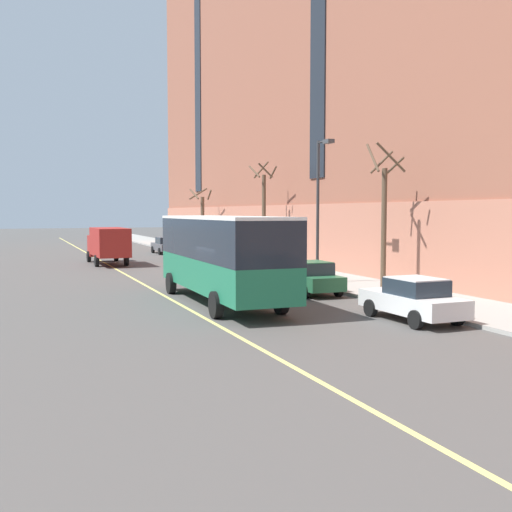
{
  "coord_description": "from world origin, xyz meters",
  "views": [
    {
      "loc": [
        -7.83,
        -21.83,
        3.86
      ],
      "look_at": [
        2.73,
        4.2,
        1.8
      ],
      "focal_mm": 42.0,
      "sensor_mm": 36.0,
      "label": 1
    }
  ],
  "objects": [
    {
      "name": "ground_plane",
      "position": [
        0.0,
        0.0,
        0.0
      ],
      "size": [
        260.0,
        260.0,
        0.0
      ],
      "primitive_type": "plane",
      "color": "#4C4947"
    },
    {
      "name": "sidewalk",
      "position": [
        8.72,
        3.0,
        0.07
      ],
      "size": [
        4.63,
        160.0,
        0.15
      ],
      "primitive_type": "cube",
      "color": "#9E9B93",
      "rests_on": "ground"
    },
    {
      "name": "city_bus",
      "position": [
        0.25,
        1.96,
        2.14
      ],
      "size": [
        3.0,
        11.11,
        3.69
      ],
      "color": "#1E704C",
      "rests_on": "ground"
    },
    {
      "name": "parked_car_green_0",
      "position": [
        5.07,
        3.22,
        0.78
      ],
      "size": [
        1.97,
        4.24,
        1.56
      ],
      "color": "#23603D",
      "rests_on": "ground"
    },
    {
      "name": "parked_car_white_1",
      "position": [
        5.23,
        -4.45,
        0.78
      ],
      "size": [
        1.97,
        4.3,
        1.56
      ],
      "color": "silver",
      "rests_on": "ground"
    },
    {
      "name": "parked_car_black_3",
      "position": [
        5.2,
        12.17,
        0.78
      ],
      "size": [
        2.06,
        4.8,
        1.56
      ],
      "color": "black",
      "rests_on": "ground"
    },
    {
      "name": "parked_car_darkgray_5",
      "position": [
        5.23,
        26.28,
        0.78
      ],
      "size": [
        2.1,
        4.53,
        1.56
      ],
      "color": "#4C4C51",
      "rests_on": "ground"
    },
    {
      "name": "parked_car_darkgray_6",
      "position": [
        5.29,
        32.9,
        0.78
      ],
      "size": [
        2.04,
        4.55,
        1.56
      ],
      "color": "#4C4C51",
      "rests_on": "ground"
    },
    {
      "name": "box_truck",
      "position": [
        -1.39,
        23.08,
        1.59
      ],
      "size": [
        2.41,
        7.19,
        2.72
      ],
      "color": "maroon",
      "rests_on": "ground"
    },
    {
      "name": "street_tree_mid_block",
      "position": [
        8.93,
        2.89,
        3.7
      ],
      "size": [
        1.63,
        1.67,
        7.07
      ],
      "color": "brown",
      "rests_on": "sidewalk"
    },
    {
      "name": "street_tree_far_uptown",
      "position": [
        8.94,
        18.01,
        3.92
      ],
      "size": [
        1.74,
        1.6,
        7.42
      ],
      "color": "brown",
      "rests_on": "sidewalk"
    },
    {
      "name": "street_tree_far_downtown",
      "position": [
        8.92,
        33.18,
        3.25
      ],
      "size": [
        1.94,
        2.18,
        6.08
      ],
      "color": "brown",
      "rests_on": "sidewalk"
    },
    {
      "name": "street_lamp",
      "position": [
        7.0,
        5.89,
        4.65
      ],
      "size": [
        0.36,
        1.48,
        7.42
      ],
      "color": "#2D2D30",
      "rests_on": "sidewalk"
    },
    {
      "name": "fire_hydrant",
      "position": [
        6.9,
        -1.34,
        0.49
      ],
      "size": [
        0.42,
        0.24,
        0.72
      ],
      "color": "red",
      "rests_on": "sidewalk"
    },
    {
      "name": "lane_centerline",
      "position": [
        -1.45,
        3.0,
        0.0
      ],
      "size": [
        0.16,
        140.0,
        0.01
      ],
      "primitive_type": "cube",
      "color": "#E0D66B",
      "rests_on": "ground"
    }
  ]
}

